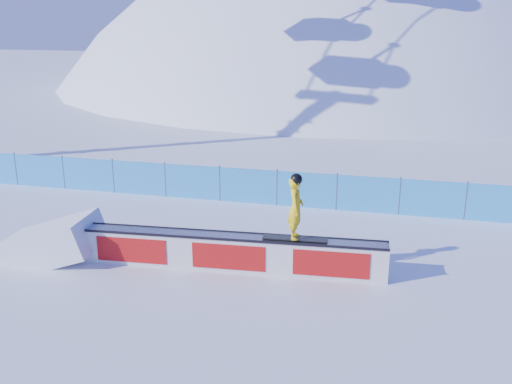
# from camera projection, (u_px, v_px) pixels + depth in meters

# --- Properties ---
(ground) EXTENTS (160.00, 160.00, 0.00)m
(ground) POSITION_uv_depth(u_px,v_px,m) (206.00, 254.00, 15.32)
(ground) COLOR white
(ground) RESTS_ON ground
(snow_hill) EXTENTS (64.00, 64.00, 64.00)m
(snow_hill) POSITION_uv_depth(u_px,v_px,m) (339.00, 256.00, 59.60)
(snow_hill) COLOR white
(snow_hill) RESTS_ON ground
(safety_fence) EXTENTS (22.05, 0.05, 1.30)m
(safety_fence) POSITION_uv_depth(u_px,v_px,m) (248.00, 186.00, 19.31)
(safety_fence) COLOR #2D95E8
(safety_fence) RESTS_ON ground
(rail_box) EXTENTS (7.77, 1.11, 0.93)m
(rail_box) POSITION_uv_depth(u_px,v_px,m) (230.00, 252.00, 14.28)
(rail_box) COLOR silver
(rail_box) RESTS_ON ground
(snow_ramp) EXTENTS (2.71, 1.81, 1.62)m
(snow_ramp) POSITION_uv_depth(u_px,v_px,m) (53.00, 256.00, 15.20)
(snow_ramp) COLOR white
(snow_ramp) RESTS_ON ground
(snowboarder) EXTENTS (1.60, 0.59, 1.66)m
(snowboarder) POSITION_uv_depth(u_px,v_px,m) (296.00, 207.00, 13.64)
(snowboarder) COLOR black
(snowboarder) RESTS_ON rail_box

